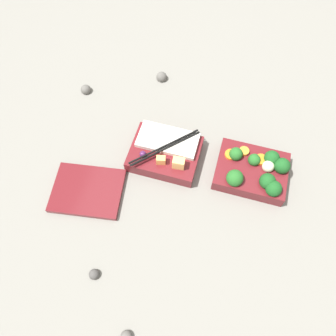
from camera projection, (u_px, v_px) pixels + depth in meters
ground_plane at (208, 164)px, 0.85m from camera, size 3.00×3.00×0.00m
bento_tray_vegetable at (254, 172)px, 0.81m from camera, size 0.17×0.13×0.07m
bento_tray_rice at (165, 152)px, 0.84m from camera, size 0.17×0.15×0.07m
bento_lid at (88, 191)px, 0.81m from camera, size 0.19×0.16×0.01m
pebble_0 at (86, 90)px, 0.96m from camera, size 0.03×0.03×0.03m
pebble_1 at (126, 336)px, 0.66m from camera, size 0.02×0.02×0.02m
pebble_2 at (162, 77)px, 0.98m from camera, size 0.03×0.03×0.03m
pebble_3 at (94, 274)px, 0.71m from camera, size 0.02×0.02×0.02m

